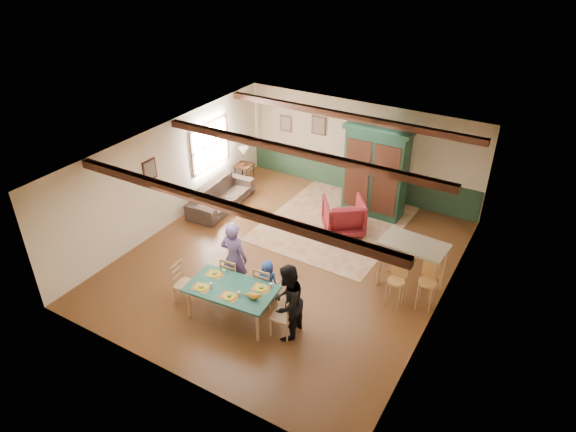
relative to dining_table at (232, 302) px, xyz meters
The scene contains 35 objects.
floor 2.28m from the dining_table, 90.96° to the left, with size 8.00×8.00×0.00m, color #4B2A15.
wall_back 6.32m from the dining_table, 90.34° to the left, with size 7.00×0.02×2.70m, color beige.
wall_left 4.31m from the dining_table, 147.58° to the left, with size 0.02×8.00×2.70m, color beige.
wall_right 4.24m from the dining_table, 32.98° to the left, with size 0.02×8.00×2.70m, color beige.
ceiling 3.24m from the dining_table, 90.96° to the left, with size 7.00×8.00×0.02m, color white.
wainscot_back 6.23m from the dining_table, 90.35° to the left, with size 6.95×0.03×0.90m, color #1E3725.
ceiling_beam_front 2.25m from the dining_table, 125.24° to the right, with size 6.95×0.16×0.16m, color black.
ceiling_beam_mid 3.47m from the dining_table, 90.81° to the left, with size 6.95×0.16×0.16m, color black.
ceiling_beam_back 5.71m from the dining_table, 90.41° to the left, with size 6.95×0.16×0.16m, color black.
window_left 5.41m from the dining_table, 131.63° to the left, with size 0.06×1.60×1.30m, color white, non-canonical shape.
picture_left_wall 4.12m from the dining_table, 154.85° to the left, with size 0.04×0.42×0.52m, color gray, non-canonical shape.
picture_back_a 6.52m from the dining_table, 102.14° to the left, with size 0.45×0.04×0.55m, color gray, non-canonical shape.
picture_back_b 6.80m from the dining_table, 111.41° to the left, with size 0.38×0.04×0.48m, color gray, non-canonical shape.
dining_table is the anchor object (origin of this frame).
dining_chair_far_left 0.80m from the dining_table, 124.11° to the left, with size 0.41×0.43×0.92m, color #A47B52, non-canonical shape.
dining_chair_far_right 0.80m from the dining_table, 66.00° to the left, with size 0.41×0.43×0.92m, color #A47B52, non-canonical shape.
dining_chair_end_left 1.12m from the dining_table, behind, with size 0.41×0.43×0.92m, color #A47B52, non-canonical shape.
dining_chair_end_right 1.12m from the dining_table, ahead, with size 0.41×0.43×0.92m, color #A47B52, non-canonical shape.
person_man 0.99m from the dining_table, 121.62° to the left, with size 0.61×0.40×1.67m, color #644F87.
person_woman 1.29m from the dining_table, ahead, with size 0.78×0.60×1.60m, color black.
person_child 0.87m from the dining_table, 68.49° to the left, with size 0.48×0.31×0.97m, color #254497.
cat 0.70m from the dining_table, ahead, with size 0.35×0.14×0.17m, color orange, non-canonical shape.
place_setting_near_left 0.72m from the dining_table, 150.50° to the right, with size 0.39×0.29×0.11m, color gold, non-canonical shape.
place_setting_near_center 0.49m from the dining_table, 63.14° to the right, with size 0.39×0.29×0.11m, color gold, non-canonical shape.
place_setting_far_left 0.72m from the dining_table, 160.61° to the left, with size 0.39×0.29×0.11m, color gold, non-canonical shape.
place_setting_far_right 0.72m from the dining_table, 29.50° to the left, with size 0.39×0.29×0.11m, color gold, non-canonical shape.
area_rug 4.31m from the dining_table, 87.57° to the left, with size 3.29×3.91×0.01m, color #C8BC91.
armoire 5.48m from the dining_table, 81.37° to the left, with size 1.75×0.70×2.47m, color #163827.
armchair 4.10m from the dining_table, 82.55° to the left, with size 0.96×0.99×0.90m, color #4D0F17.
sofa 4.62m from the dining_table, 129.54° to the left, with size 2.26×0.88×0.66m, color #342721.
end_table 5.99m from the dining_table, 122.24° to the left, with size 0.49×0.49×0.60m, color black, non-canonical shape.
table_lamp 6.01m from the dining_table, 122.24° to the left, with size 0.30×0.30×0.55m, color beige, non-canonical shape.
counter_table 3.87m from the dining_table, 45.01° to the left, with size 1.35×0.79×1.13m, color tan, non-canonical shape.
bar_stool_left 3.31m from the dining_table, 36.25° to the left, with size 0.36×0.39×1.01m, color tan, non-canonical shape.
bar_stool_right 3.93m from the dining_table, 34.63° to the left, with size 0.37×0.41×1.04m, color tan, non-canonical shape.
Camera 1 is at (4.98, -8.50, 7.04)m, focal length 32.00 mm.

